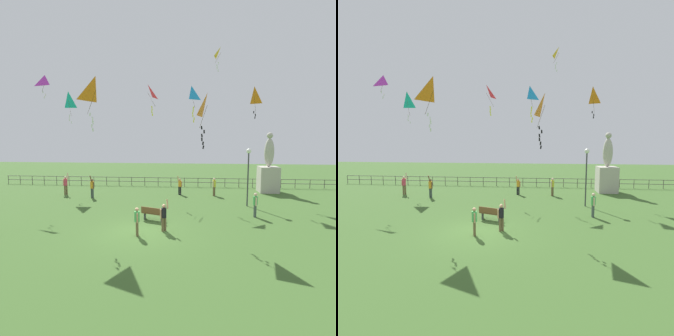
# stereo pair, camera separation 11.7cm
# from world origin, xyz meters

# --- Properties ---
(ground_plane) EXTENTS (80.00, 80.00, 0.00)m
(ground_plane) POSITION_xyz_m (0.00, 0.00, 0.00)
(ground_plane) COLOR #3D6028
(statue_monument) EXTENTS (1.77, 1.77, 5.69)m
(statue_monument) POSITION_xyz_m (10.07, 11.87, 1.79)
(statue_monument) COLOR #B2AD9E
(statue_monument) RESTS_ON ground_plane
(lamppost) EXTENTS (0.36, 0.36, 4.39)m
(lamppost) POSITION_xyz_m (7.00, 6.22, 3.20)
(lamppost) COLOR #38383D
(lamppost) RESTS_ON ground_plane
(park_bench) EXTENTS (1.55, 0.90, 0.85)m
(park_bench) POSITION_xyz_m (0.36, 2.08, 0.46)
(park_bench) COLOR brown
(park_bench) RESTS_ON ground_plane
(person_0) EXTENTS (0.48, 0.43, 1.96)m
(person_0) POSITION_xyz_m (-5.79, 7.86, 0.98)
(person_0) COLOR #3F4C47
(person_0) RESTS_ON ground_plane
(person_1) EXTENTS (0.47, 0.30, 1.80)m
(person_1) POSITION_xyz_m (1.26, 0.23, 0.90)
(person_1) COLOR brown
(person_1) RESTS_ON ground_plane
(person_2) EXTENTS (0.31, 0.43, 1.63)m
(person_2) POSITION_xyz_m (4.78, 9.64, 0.94)
(person_2) COLOR brown
(person_2) RESTS_ON ground_plane
(person_3) EXTENTS (0.49, 0.41, 2.01)m
(person_3) POSITION_xyz_m (-8.68, 8.88, 1.01)
(person_3) COLOR brown
(person_3) RESTS_ON ground_plane
(person_4) EXTENTS (0.45, 0.30, 1.75)m
(person_4) POSITION_xyz_m (1.70, 9.85, 0.88)
(person_4) COLOR black
(person_4) RESTS_ON ground_plane
(person_5) EXTENTS (0.28, 0.44, 1.52)m
(person_5) POSITION_xyz_m (-0.08, -0.58, 0.88)
(person_5) COLOR brown
(person_5) RESTS_ON ground_plane
(person_7) EXTENTS (0.30, 0.49, 1.61)m
(person_7) POSITION_xyz_m (6.93, 3.40, 0.93)
(person_7) COLOR #3F4C47
(person_7) RESTS_ON ground_plane
(kite_0) EXTENTS (1.19, 1.02, 2.66)m
(kite_0) POSITION_xyz_m (-1.16, 9.79, 9.08)
(kite_0) COLOR red
(kite_1) EXTENTS (0.99, 1.10, 2.60)m
(kite_1) POSITION_xyz_m (7.99, 9.60, 8.68)
(kite_1) COLOR orange
(kite_2) EXTENTS (1.26, 1.30, 2.99)m
(kite_2) POSITION_xyz_m (-2.65, 0.88, 7.78)
(kite_2) COLOR orange
(kite_3) EXTENTS (0.91, 0.85, 2.96)m
(kite_3) POSITION_xyz_m (-8.98, 10.74, 8.70)
(kite_3) COLOR #19B2B2
(kite_4) EXTENTS (0.86, 0.95, 2.15)m
(kite_4) POSITION_xyz_m (5.31, 11.95, 12.97)
(kite_4) COLOR yellow
(kite_5) EXTENTS (1.21, 0.69, 1.90)m
(kite_5) POSITION_xyz_m (-9.33, 7.42, 9.78)
(kite_5) COLOR #B22DB2
(kite_6) EXTENTS (0.78, 1.12, 3.09)m
(kite_6) POSITION_xyz_m (3.59, 1.23, 6.89)
(kite_6) COLOR orange
(kite_7) EXTENTS (0.99, 0.92, 2.97)m
(kite_7) POSITION_xyz_m (2.69, 8.54, 8.69)
(kite_7) COLOR #198CD1
(waterfront_railing) EXTENTS (36.06, 0.06, 0.95)m
(waterfront_railing) POSITION_xyz_m (-0.28, 14.00, 0.62)
(waterfront_railing) COLOR #4C4742
(waterfront_railing) RESTS_ON ground_plane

